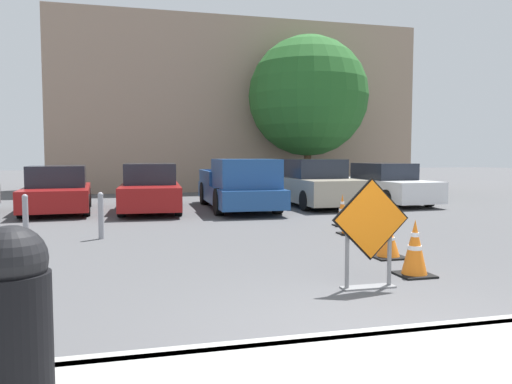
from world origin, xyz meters
The scene contains 18 objects.
ground_plane centered at (0.00, 10.00, 0.00)m, with size 96.00×96.00×0.00m, color #4C4C4F.
curb_lip centered at (0.00, 0.00, 0.07)m, with size 29.44×0.20×0.14m.
road_closed_sign centered at (0.66, 1.80, 0.78)m, with size 1.07×0.20×1.44m.
traffic_cone_nearest centered at (1.61, 2.28, 0.40)m, with size 0.49×0.49×0.81m.
traffic_cone_second centered at (1.89, 3.52, 0.31)m, with size 0.52×0.52×0.64m.
traffic_cone_third centered at (2.13, 4.68, 0.35)m, with size 0.38×0.38×0.72m.
traffic_cone_fourth centered at (2.32, 6.00, 0.36)m, with size 0.44×0.44×0.75m.
traffic_cone_fifth centered at (2.71, 7.23, 0.38)m, with size 0.39×0.39×0.78m.
parked_car_second centered at (-4.45, 12.21, 0.64)m, with size 2.10×4.43×1.41m.
parked_car_third centered at (-1.69, 11.83, 0.68)m, with size 1.97×4.76×1.47m.
pickup_truck centered at (1.05, 11.37, 0.73)m, with size 2.07×5.57×1.61m.
parked_car_fourth centered at (3.82, 12.06, 0.73)m, with size 2.01×4.67×1.59m.
parked_car_fifth centered at (6.57, 12.19, 0.66)m, with size 1.97×4.76×1.44m.
trash_bin centered at (-3.09, -0.54, 0.72)m, with size 0.48×0.48×1.14m.
bollard_nearest centered at (-2.91, 6.71, 0.51)m, with size 0.12×0.12×0.97m.
bollard_second centered at (-4.35, 6.71, 0.51)m, with size 0.12×0.12×0.96m.
building_facade_backdrop centered at (3.03, 21.70, 4.12)m, with size 17.79×5.00×8.24m.
street_tree_behind_lot centered at (5.73, 17.88, 4.44)m, with size 5.49×5.49×7.19m.
Camera 1 is at (-2.34, -3.99, 1.73)m, focal length 35.00 mm.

